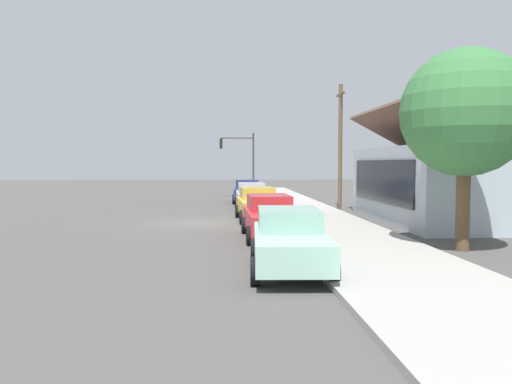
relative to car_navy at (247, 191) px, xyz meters
The scene contains 12 objects.
ground_plane 12.31m from the car_navy, 13.39° to the right, with size 120.00×120.00×0.00m, color #4C4947.
sidewalk_curb 12.29m from the car_navy, 12.98° to the left, with size 60.00×4.20×0.16m, color #A3A099.
car_navy is the anchor object (origin of this frame).
car_silver 5.27m from the car_navy, ahead, with size 4.46×1.97×1.59m.
car_mustard 11.08m from the car_navy, ahead, with size 4.72×2.14×1.59m.
car_cherry 16.87m from the car_navy, ahead, with size 4.64×2.01×1.59m.
car_seafoam 22.54m from the car_navy, ahead, with size 4.61×2.21×1.59m.
storefront_building 15.26m from the car_navy, 36.89° to the left, with size 10.97×7.10×5.46m.
shade_tree 21.05m from the car_navy, 16.52° to the left, with size 4.03×4.03×6.39m.
traffic_light_main 5.76m from the car_navy, behind, with size 0.37×2.79×5.20m.
utility_pole_wooden 8.27m from the car_navy, 44.35° to the left, with size 1.80×0.24×7.50m.
fire_hydrant_red 17.91m from the car_navy, ahead, with size 0.22×0.22×0.71m.
Camera 1 is at (23.26, 1.15, 2.79)m, focal length 35.06 mm.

